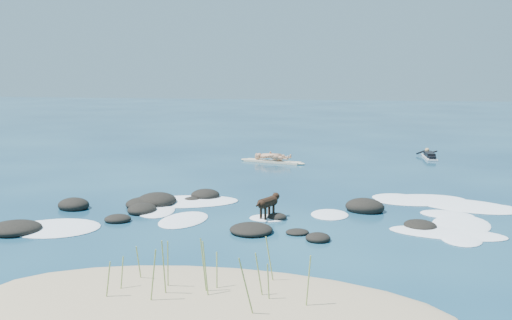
# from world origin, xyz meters

# --- Properties ---
(ground) EXTENTS (160.00, 160.00, 0.00)m
(ground) POSITION_xyz_m (0.00, 0.00, 0.00)
(ground) COLOR #0A2642
(ground) RESTS_ON ground
(sand_dune) EXTENTS (9.00, 4.40, 0.60)m
(sand_dune) POSITION_xyz_m (0.00, -8.20, 0.00)
(sand_dune) COLOR #9E8966
(sand_dune) RESTS_ON ground
(dune_grass) EXTENTS (3.64, 1.88, 1.18)m
(dune_grass) POSITION_xyz_m (-0.10, -8.08, 0.63)
(dune_grass) COLOR #89A24E
(dune_grass) RESTS_ON ground
(reef_rocks) EXTENTS (12.08, 6.51, 0.53)m
(reef_rocks) POSITION_xyz_m (-2.82, -1.42, 0.10)
(reef_rocks) COLOR black
(reef_rocks) RESTS_ON ground
(breaking_foam) EXTENTS (14.80, 8.47, 0.12)m
(breaking_foam) POSITION_xyz_m (0.98, -0.40, 0.01)
(breaking_foam) COLOR white
(breaking_foam) RESTS_ON ground
(standing_surfer_rig) EXTENTS (3.36, 1.26, 1.93)m
(standing_surfer_rig) POSITION_xyz_m (-2.12, 9.24, 0.76)
(standing_surfer_rig) COLOR beige
(standing_surfer_rig) RESTS_ON ground
(paddling_surfer_rig) EXTENTS (1.09, 2.44, 0.42)m
(paddling_surfer_rig) POSITION_xyz_m (5.39, 12.38, 0.14)
(paddling_surfer_rig) COLOR silver
(paddling_surfer_rig) RESTS_ON ground
(dog) EXTENTS (0.62, 1.13, 0.76)m
(dog) POSITION_xyz_m (-0.21, -1.49, 0.50)
(dog) COLOR black
(dog) RESTS_ON ground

